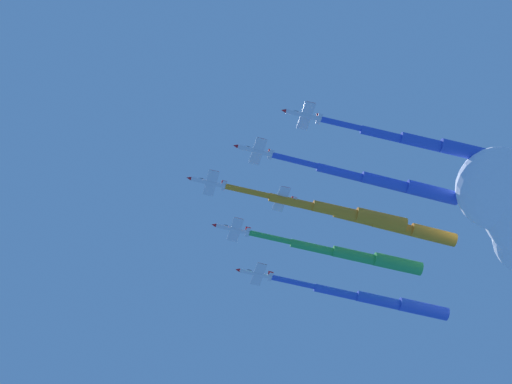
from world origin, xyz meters
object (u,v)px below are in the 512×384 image
jet_port_outer (381,301)px  jet_port_inner (388,183)px  jet_port_mid (394,226)px  jet_starboard_mid (423,142)px  jet_starboard_inner (356,256)px  jet_lead (338,211)px

jet_port_outer → jet_port_inner: bearing=68.2°
jet_port_mid → jet_starboard_mid: bearing=82.8°
jet_port_inner → jet_port_mid: size_ratio=1.10×
jet_port_inner → jet_port_outer: size_ratio=0.99×
jet_port_mid → jet_starboard_inner: bearing=-63.4°
jet_lead → jet_starboard_mid: bearing=117.2°
jet_starboard_mid → jet_starboard_inner: bearing=-85.5°
jet_starboard_inner → jet_starboard_mid: (-2.71, 34.45, 0.73)m
jet_starboard_inner → jet_port_outer: (-11.72, -10.25, 0.06)m
jet_lead → jet_starboard_inner: (-9.63, -10.43, 0.31)m
jet_lead → jet_starboard_mid: jet_starboard_mid is taller
jet_starboard_inner → jet_port_mid: (-5.64, 11.25, 0.08)m
jet_port_inner → jet_port_mid: (-6.87, -10.82, 0.78)m
jet_port_inner → jet_port_mid: bearing=-122.4°
jet_starboard_inner → jet_port_outer: 15.57m
jet_lead → jet_port_mid: jet_port_mid is taller
jet_port_inner → jet_starboard_inner: size_ratio=1.03×
jet_port_inner → jet_port_mid: 12.84m
jet_lead → jet_port_outer: bearing=-135.9°
jet_port_mid → jet_port_outer: bearing=-105.8°
jet_starboard_inner → jet_starboard_mid: 34.57m
jet_port_inner → jet_starboard_inner: (-1.23, -22.07, 0.70)m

